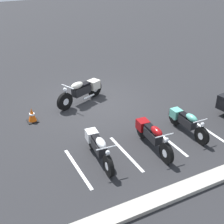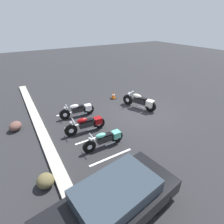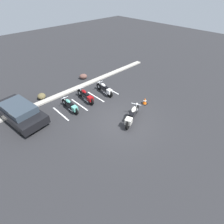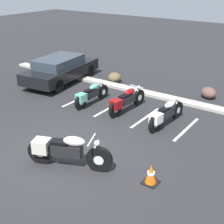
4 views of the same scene
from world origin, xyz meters
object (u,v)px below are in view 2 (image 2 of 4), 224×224
Objects in this scene: landscape_rock_0 at (45,181)px; traffic_cone at (113,95)px; parked_bike_0 at (106,139)px; landscape_rock_1 at (15,126)px; parked_bike_2 at (79,110)px; parked_bike_1 at (87,124)px; motorcycle_cream_featured at (141,101)px; car_black at (113,202)px.

landscape_rock_0 is 8.28m from traffic_cone.
landscape_rock_0 is at bearing 16.52° from parked_bike_0.
landscape_rock_1 is 1.33× the size of traffic_cone.
landscape_rock_1 is at bearing -0.29° from parked_bike_2.
parked_bike_1 is 1.03× the size of parked_bike_2.
motorcycle_cream_featured is 7.60m from car_black.
parked_bike_1 is at bearing -81.31° from parked_bike_0.
landscape_rock_1 is (0.34, 3.54, -0.21)m from parked_bike_2.
parked_bike_0 is at bearing 95.10° from parked_bike_2.
parked_bike_2 is at bearing 110.55° from traffic_cone.
parked_bike_1 is 1.83m from parked_bike_2.
parked_bike_0 is 3.39m from car_black.
parked_bike_0 is 0.94× the size of parked_bike_1.
car_black is at bearing -145.79° from landscape_rock_0.
parked_bike_0 is 3.40m from parked_bike_2.
parked_bike_2 reaches higher than landscape_rock_1.
parked_bike_1 is 4.81m from car_black.
traffic_cone reaches higher than landscape_rock_0.
landscape_rock_0 is 4.62m from landscape_rock_1.
motorcycle_cream_featured is at bearing -149.39° from parked_bike_0.
traffic_cone is at bearing -134.96° from parked_bike_1.
parked_bike_1 is at bearing -123.08° from landscape_rock_1.
parked_bike_0 is 0.96× the size of parked_bike_2.
motorcycle_cream_featured is at bearing -65.78° from landscape_rock_0.
motorcycle_cream_featured is at bearing -166.67° from parked_bike_1.
car_black is at bearing 65.32° from parked_bike_0.
parked_bike_2 is 3.92× the size of traffic_cone.
parked_bike_2 is at bearing -95.56° from landscape_rock_1.
car_black reaches higher than landscape_rock_0.
parked_bike_1 reaches higher than parked_bike_2.
parked_bike_2 is 3.31× the size of landscape_rock_0.
landscape_rock_1 is at bearing 56.91° from motorcycle_cream_featured.
motorcycle_cream_featured is 2.46m from traffic_cone.
landscape_rock_0 reaches higher than landscape_rock_1.
traffic_cone is at bearing -48.73° from landscape_rock_0.
landscape_rock_0 is (2.22, 1.51, -0.43)m from car_black.
parked_bike_1 is (1.59, 0.22, 0.03)m from parked_bike_0.
landscape_rock_1 is at bearing -80.70° from car_black.
traffic_cone is at bearing -154.19° from parked_bike_2.
motorcycle_cream_featured is 1.05× the size of parked_bike_1.
car_black is at bearing -162.97° from landscape_rock_1.
car_black reaches higher than motorcycle_cream_featured.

